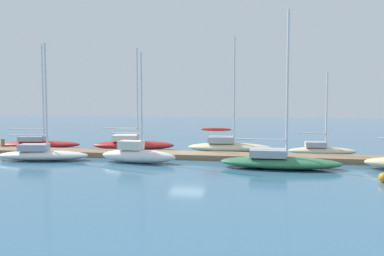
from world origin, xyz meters
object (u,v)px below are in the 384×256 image
object	(u,v)px
sailboat_0	(39,143)
sailboat_1	(42,153)
sailboat_6	(321,150)
sailboat_2	(133,144)
sailboat_5	(279,160)
sailboat_3	(137,154)
mooring_buoy_orange	(384,177)
sailboat_4	(228,145)

from	to	relation	value
sailboat_0	sailboat_1	world-z (taller)	sailboat_0
sailboat_0	sailboat_6	world-z (taller)	sailboat_0
sailboat_0	sailboat_6	size ratio (longest dim) A/B	1.42
sailboat_2	sailboat_5	distance (m)	13.55
sailboat_3	sailboat_1	bearing A→B (deg)	-173.22
sailboat_1	mooring_buoy_orange	xyz separation A→B (m)	(21.20, -3.72, -0.22)
sailboat_4	sailboat_5	distance (m)	7.89
sailboat_5	mooring_buoy_orange	world-z (taller)	sailboat_5
sailboat_6	sailboat_0	bearing A→B (deg)	177.39
sailboat_5	sailboat_6	size ratio (longest dim) A/B	1.56
sailboat_1	mooring_buoy_orange	bearing A→B (deg)	-19.58
sailboat_5	mooring_buoy_orange	distance (m)	6.18
sailboat_4	sailboat_6	size ratio (longest dim) A/B	1.46
sailboat_1	mooring_buoy_orange	size ratio (longest dim) A/B	15.80
sailboat_3	mooring_buoy_orange	size ratio (longest dim) A/B	14.37
sailboat_4	sailboat_5	xyz separation A→B (m)	(3.74, -6.95, -0.05)
sailboat_1	sailboat_5	world-z (taller)	sailboat_5
sailboat_3	sailboat_6	size ratio (longest dim) A/B	1.19
sailboat_1	sailboat_3	distance (m)	6.81
sailboat_0	sailboat_4	world-z (taller)	sailboat_4
sailboat_1	sailboat_4	xyz separation A→B (m)	(12.26, 6.57, 0.05)
sailboat_0	mooring_buoy_orange	xyz separation A→B (m)	(25.00, -9.87, -0.20)
sailboat_6	sailboat_1	bearing A→B (deg)	-164.92
sailboat_0	sailboat_3	xyz separation A→B (m)	(10.60, -5.99, 0.13)
sailboat_2	sailboat_4	bearing A→B (deg)	-9.03
sailboat_1	sailboat_4	distance (m)	13.91
sailboat_4	sailboat_1	bearing A→B (deg)	-152.80
mooring_buoy_orange	sailboat_5	bearing A→B (deg)	147.34
sailboat_4	mooring_buoy_orange	size ratio (longest dim) A/B	17.73
sailboat_3	sailboat_5	world-z (taller)	sailboat_5
sailboat_3	sailboat_4	distance (m)	8.42
sailboat_4	sailboat_3	bearing A→B (deg)	-131.41
sailboat_1	sailboat_2	distance (m)	7.88
sailboat_3	mooring_buoy_orange	bearing A→B (deg)	-9.67
sailboat_5	sailboat_6	world-z (taller)	sailboat_5
sailboat_0	mooring_buoy_orange	distance (m)	26.88
sailboat_1	sailboat_3	bearing A→B (deg)	-8.26
sailboat_0	sailboat_1	size ratio (longest dim) A/B	1.09
sailboat_0	sailboat_6	bearing A→B (deg)	-11.90
sailboat_3	sailboat_6	bearing A→B (deg)	31.13
sailboat_2	sailboat_0	bearing A→B (deg)	173.75
sailboat_1	mooring_buoy_orange	distance (m)	21.52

